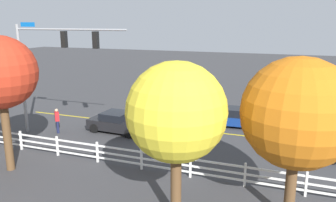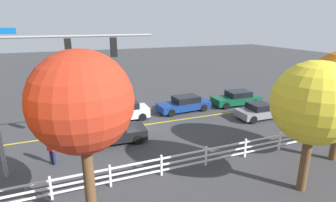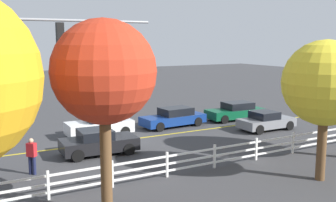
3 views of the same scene
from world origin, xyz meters
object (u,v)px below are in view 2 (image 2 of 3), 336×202
Objects in this scene: tree_0 at (314,103)px; car_3 at (184,104)px; car_0 at (237,98)px; car_1 at (114,132)px; car_2 at (123,111)px; pedestrian at (52,149)px; car_4 at (260,111)px; tree_1 at (82,103)px.

car_3 is at bearing -89.22° from tree_0.
car_0 and car_1 have the same top height.
tree_0 reaches higher than car_3.
car_1 is at bearing 69.58° from car_2.
pedestrian is (16.07, 5.41, 0.27)m from car_0.
car_2 is (10.88, -0.09, 0.05)m from car_0.
car_4 is (-4.94, 3.99, -0.04)m from car_3.
tree_0 is (-7.14, 8.53, 3.60)m from car_1.
tree_0 reaches higher than car_4.
car_3 is 1.21× the size of car_4.
car_0 is 1.11× the size of car_2.
tree_0 is at bearing -118.43° from car_4.
car_2 is at bearing -65.38° from tree_0.
pedestrian is (5.19, 5.50, 0.22)m from car_2.
tree_0 is (-5.67, 12.37, 3.54)m from car_2.
car_2 is at bearing 160.55° from car_4.
car_1 is 0.67× the size of tree_0.
car_1 is 2.43× the size of pedestrian.
car_2 is (-1.47, -3.84, 0.06)m from car_1.
car_1 is 0.60× the size of tree_1.
car_0 is at bearing 20.11° from car_1.
pedestrian reaches higher than car_4.
car_1 is at bearing 26.28° from car_3.
car_1 is 11.91m from car_4.
pedestrian is (15.64, 1.64, 0.31)m from car_4.
car_1 is at bearing -20.82° from pedestrian.
tree_0 is at bearing 70.32° from car_0.
tree_0 reaches higher than pedestrian.
car_0 reaches higher than car_4.
car_1 is 0.86× the size of car_3.
pedestrian is at bearing 47.12° from car_2.
car_3 is 2.81× the size of pedestrian.
car_4 is at bearing -152.84° from tree_1.
tree_0 is at bearing -77.09° from pedestrian.
car_4 is at bearing -38.78° from pedestrian.
car_4 is 15.72m from pedestrian.
car_3 is at bearing 32.91° from car_1.
car_2 reaches higher than car_1.
car_0 is 13.81m from tree_0.
car_2 reaches higher than car_3.
tree_1 reaches higher than pedestrian.
tree_0 reaches higher than car_2.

